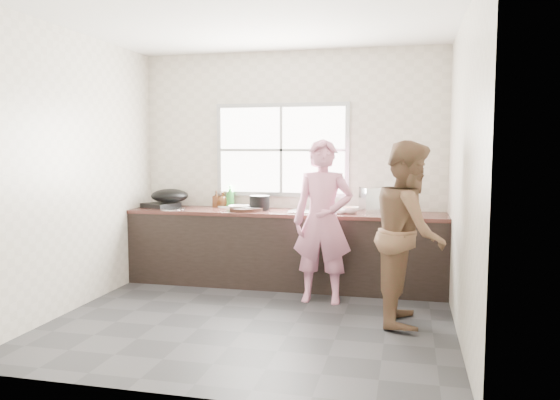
% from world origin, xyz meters
% --- Properties ---
extents(floor, '(3.60, 3.20, 0.01)m').
position_xyz_m(floor, '(0.00, 0.00, -0.01)').
color(floor, '#2A2A2C').
rests_on(floor, ground).
extents(ceiling, '(3.60, 3.20, 0.01)m').
position_xyz_m(ceiling, '(0.00, 0.00, 2.71)').
color(ceiling, silver).
rests_on(ceiling, wall_back).
extents(wall_back, '(3.60, 0.01, 2.70)m').
position_xyz_m(wall_back, '(0.00, 1.60, 1.35)').
color(wall_back, beige).
rests_on(wall_back, ground).
extents(wall_left, '(0.01, 3.20, 2.70)m').
position_xyz_m(wall_left, '(-1.80, 0.00, 1.35)').
color(wall_left, beige).
rests_on(wall_left, ground).
extents(wall_right, '(0.01, 3.20, 2.70)m').
position_xyz_m(wall_right, '(1.80, 0.00, 1.35)').
color(wall_right, beige).
rests_on(wall_right, ground).
extents(wall_front, '(3.60, 0.01, 2.70)m').
position_xyz_m(wall_front, '(0.00, -1.60, 1.35)').
color(wall_front, beige).
rests_on(wall_front, ground).
extents(cabinet, '(3.60, 0.62, 0.82)m').
position_xyz_m(cabinet, '(0.00, 1.29, 0.41)').
color(cabinet, black).
rests_on(cabinet, floor).
extents(countertop, '(3.60, 0.64, 0.04)m').
position_xyz_m(countertop, '(0.00, 1.29, 0.84)').
color(countertop, '#371B16').
rests_on(countertop, cabinet).
extents(sink, '(0.55, 0.45, 0.02)m').
position_xyz_m(sink, '(0.35, 1.29, 0.86)').
color(sink, silver).
rests_on(sink, countertop).
extents(faucet, '(0.02, 0.02, 0.30)m').
position_xyz_m(faucet, '(0.35, 1.49, 1.01)').
color(faucet, silver).
rests_on(faucet, countertop).
extents(window_frame, '(1.60, 0.05, 1.10)m').
position_xyz_m(window_frame, '(-0.10, 1.59, 1.55)').
color(window_frame, '#9EA0A5').
rests_on(window_frame, wall_back).
extents(window_glazing, '(1.50, 0.01, 1.00)m').
position_xyz_m(window_glazing, '(-0.10, 1.57, 1.55)').
color(window_glazing, white).
rests_on(window_glazing, window_frame).
extents(woman, '(0.57, 0.38, 1.56)m').
position_xyz_m(woman, '(0.53, 0.74, 0.78)').
color(woman, pink).
rests_on(woman, floor).
extents(person_side, '(0.63, 0.80, 1.65)m').
position_xyz_m(person_side, '(1.39, 0.26, 0.82)').
color(person_side, brown).
rests_on(person_side, floor).
extents(cutting_board, '(0.44, 0.44, 0.04)m').
position_xyz_m(cutting_board, '(-0.43, 1.21, 0.88)').
color(cutting_board, black).
rests_on(cutting_board, countertop).
extents(cleaver, '(0.23, 0.14, 0.01)m').
position_xyz_m(cleaver, '(-0.36, 1.16, 0.90)').
color(cleaver, silver).
rests_on(cleaver, cutting_board).
extents(bowl_mince, '(0.28, 0.28, 0.06)m').
position_xyz_m(bowl_mince, '(-0.52, 1.22, 0.89)').
color(bowl_mince, white).
rests_on(bowl_mince, countertop).
extents(bowl_crabs, '(0.20, 0.20, 0.06)m').
position_xyz_m(bowl_crabs, '(0.73, 1.26, 0.89)').
color(bowl_crabs, white).
rests_on(bowl_crabs, countertop).
extents(bowl_held, '(0.20, 0.20, 0.06)m').
position_xyz_m(bowl_held, '(0.64, 1.19, 0.89)').
color(bowl_held, white).
rests_on(bowl_held, countertop).
extents(black_pot, '(0.30, 0.30, 0.17)m').
position_xyz_m(black_pot, '(-0.30, 1.32, 0.94)').
color(black_pot, black).
rests_on(black_pot, countertop).
extents(plate_food, '(0.20, 0.20, 0.02)m').
position_xyz_m(plate_food, '(-0.78, 1.52, 0.87)').
color(plate_food, white).
rests_on(plate_food, countertop).
extents(bottle_green, '(0.13, 0.13, 0.27)m').
position_xyz_m(bottle_green, '(-0.72, 1.52, 0.99)').
color(bottle_green, '#2A812F').
rests_on(bottle_green, countertop).
extents(bottle_brown_tall, '(0.10, 0.10, 0.18)m').
position_xyz_m(bottle_brown_tall, '(-0.90, 1.52, 0.95)').
color(bottle_brown_tall, '#4B2812').
rests_on(bottle_brown_tall, countertop).
extents(bottle_brown_short, '(0.15, 0.15, 0.17)m').
position_xyz_m(bottle_brown_short, '(-0.81, 1.52, 0.95)').
color(bottle_brown_short, '#4A2B12').
rests_on(bottle_brown_short, countertop).
extents(glass_jar, '(0.09, 0.09, 0.10)m').
position_xyz_m(glass_jar, '(-0.79, 1.52, 0.91)').
color(glass_jar, silver).
rests_on(glass_jar, countertop).
extents(burner, '(0.45, 0.45, 0.05)m').
position_xyz_m(burner, '(-1.55, 1.34, 0.89)').
color(burner, black).
rests_on(burner, countertop).
extents(wok, '(0.51, 0.51, 0.17)m').
position_xyz_m(wok, '(-1.42, 1.32, 1.00)').
color(wok, black).
rests_on(wok, burner).
extents(dish_rack, '(0.44, 0.38, 0.28)m').
position_xyz_m(dish_rack, '(1.04, 1.43, 1.00)').
color(dish_rack, silver).
rests_on(dish_rack, countertop).
extents(pot_lid_left, '(0.28, 0.28, 0.01)m').
position_xyz_m(pot_lid_left, '(-1.30, 1.11, 0.87)').
color(pot_lid_left, silver).
rests_on(pot_lid_left, countertop).
extents(pot_lid_right, '(0.24, 0.24, 0.01)m').
position_xyz_m(pot_lid_right, '(-1.29, 1.19, 0.87)').
color(pot_lid_right, '#B0B0B7').
rests_on(pot_lid_right, countertop).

